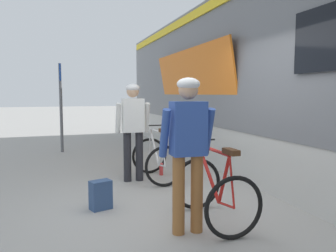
% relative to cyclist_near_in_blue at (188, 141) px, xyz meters
% --- Properties ---
extents(ground_plane, '(80.00, 80.00, 0.00)m').
position_rel_cyclist_near_in_blue_xyz_m(ground_plane, '(0.25, 0.70, -1.05)').
color(ground_plane, '#A09E99').
extents(cyclist_near_in_blue, '(0.62, 0.32, 1.76)m').
position_rel_cyclist_near_in_blue_xyz_m(cyclist_near_in_blue, '(0.00, 0.00, 0.00)').
color(cyclist_near_in_blue, '#935B2D').
rests_on(cyclist_near_in_blue, ground).
extents(cyclist_far_in_white, '(0.62, 0.32, 1.76)m').
position_rel_cyclist_near_in_blue_xyz_m(cyclist_far_in_white, '(-0.08, 2.44, 0.00)').
color(cyclist_far_in_white, '#232328').
rests_on(cyclist_far_in_white, ground).
extents(bicycle_near_red, '(0.71, 1.08, 0.99)m').
position_rel_cyclist_near_in_blue_xyz_m(bicycle_near_red, '(0.41, 0.17, -0.65)').
color(bicycle_near_red, black).
rests_on(bicycle_near_red, ground).
extents(bicycle_far_white, '(0.72, 1.08, 0.99)m').
position_rel_cyclist_near_in_blue_xyz_m(bicycle_far_white, '(0.34, 2.39, -0.65)').
color(bicycle_far_white, black).
rests_on(bicycle_far_white, ground).
extents(backpack_on_platform, '(0.32, 0.26, 0.40)m').
position_rel_cyclist_near_in_blue_xyz_m(backpack_on_platform, '(-0.84, 1.10, -0.85)').
color(backpack_on_platform, navy).
rests_on(backpack_on_platform, ground).
extents(water_bottle_near_the_bikes, '(0.08, 0.08, 0.23)m').
position_rel_cyclist_near_in_blue_xyz_m(water_bottle_near_the_bikes, '(0.52, 2.69, -0.94)').
color(water_bottle_near_the_bikes, red).
rests_on(water_bottle_near_the_bikes, ground).
extents(platform_sign_post, '(0.08, 0.70, 2.40)m').
position_rel_cyclist_near_in_blue_xyz_m(platform_sign_post, '(-1.27, 6.06, 0.57)').
color(platform_sign_post, '#595B60').
rests_on(platform_sign_post, ground).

